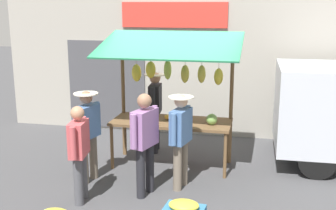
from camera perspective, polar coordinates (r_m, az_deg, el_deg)
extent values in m
plane|color=#424244|center=(8.24, 0.45, -8.01)|extent=(40.00, 40.00, 0.00)
cube|color=#9E998E|center=(9.92, 3.12, 5.80)|extent=(9.00, 0.25, 3.40)
cube|color=red|center=(9.76, 0.79, 11.89)|extent=(2.40, 0.06, 0.56)
cube|color=#47474C|center=(10.40, -8.15, 2.70)|extent=(1.90, 0.04, 2.10)
cube|color=brown|center=(7.96, 0.46, -2.28)|extent=(2.20, 0.90, 0.05)
cylinder|color=brown|center=(8.01, -7.46, -5.59)|extent=(0.06, 0.06, 0.83)
cylinder|color=brown|center=(7.59, 7.60, -6.69)|extent=(0.06, 0.06, 0.83)
cylinder|color=brown|center=(8.71, -5.73, -3.98)|extent=(0.06, 0.06, 0.83)
cylinder|color=brown|center=(8.33, 8.07, -4.88)|extent=(0.06, 0.06, 0.83)
cylinder|color=brown|center=(8.53, -5.95, 0.93)|extent=(0.07, 0.07, 2.35)
cylinder|color=brown|center=(8.13, 8.39, 0.23)|extent=(0.07, 0.07, 2.35)
cylinder|color=brown|center=(8.11, 1.07, 7.33)|extent=(2.12, 0.06, 0.06)
cube|color=#23724C|center=(7.56, 0.25, 8.03)|extent=(2.50, 1.46, 0.39)
cylinder|color=brown|center=(7.97, 6.80, 5.99)|extent=(0.01, 0.01, 0.32)
ellipsoid|color=yellow|center=(8.02, 6.73, 3.76)|extent=(0.23, 0.23, 0.31)
cylinder|color=brown|center=(8.01, 4.53, 6.25)|extent=(0.01, 0.01, 0.27)
ellipsoid|color=gold|center=(8.05, 4.49, 4.12)|extent=(0.19, 0.21, 0.34)
cylinder|color=brown|center=(8.05, 2.30, 6.31)|extent=(0.01, 0.01, 0.27)
ellipsoid|color=gold|center=(8.09, 2.28, 4.15)|extent=(0.20, 0.22, 0.34)
cylinder|color=brown|center=(8.17, -0.04, 6.69)|extent=(0.01, 0.01, 0.19)
ellipsoid|color=#B2CC4C|center=(8.21, -0.04, 4.71)|extent=(0.19, 0.19, 0.38)
cylinder|color=brown|center=(8.19, -2.33, 6.59)|extent=(0.01, 0.01, 0.22)
ellipsoid|color=yellow|center=(8.22, -2.31, 4.70)|extent=(0.23, 0.21, 0.32)
cylinder|color=brown|center=(8.32, -4.24, 6.43)|extent=(0.01, 0.01, 0.29)
ellipsoid|color=yellow|center=(8.37, -4.20, 4.27)|extent=(0.24, 0.22, 0.34)
ellipsoid|color=gold|center=(8.01, 0.11, -1.63)|extent=(0.21, 0.17, 0.10)
sphere|color=#729E4C|center=(7.72, 5.83, -1.90)|extent=(0.20, 0.20, 0.20)
cylinder|color=#232328|center=(9.03, -1.57, -3.33)|extent=(0.14, 0.14, 0.82)
cylinder|color=#232328|center=(8.77, -1.81, -3.84)|extent=(0.14, 0.14, 0.82)
cube|color=black|center=(8.72, -1.72, 0.82)|extent=(0.27, 0.52, 0.58)
cylinder|color=black|center=(9.01, -1.45, 1.39)|extent=(0.09, 0.09, 0.53)
cylinder|color=black|center=(8.42, -2.01, 0.52)|extent=(0.09, 0.09, 0.53)
sphere|color=#A87A5B|center=(8.64, -1.74, 3.62)|extent=(0.23, 0.23, 0.23)
cylinder|color=beige|center=(8.63, -1.75, 4.06)|extent=(0.43, 0.43, 0.02)
cylinder|color=#232328|center=(6.81, -3.65, -9.03)|extent=(0.14, 0.14, 0.82)
cylinder|color=#232328|center=(7.03, -2.44, -8.29)|extent=(0.14, 0.14, 0.82)
cube|color=#93669E|center=(6.69, -3.11, -3.07)|extent=(0.35, 0.54, 0.58)
cylinder|color=#93669E|center=(6.43, -4.57, -3.55)|extent=(0.09, 0.09, 0.54)
cylinder|color=#93669E|center=(6.93, -1.76, -2.26)|extent=(0.09, 0.09, 0.54)
sphere|color=#8C664C|center=(6.58, -3.16, 0.56)|extent=(0.23, 0.23, 0.23)
cylinder|color=#726656|center=(7.46, -11.08, -7.38)|extent=(0.14, 0.14, 0.78)
cylinder|color=#726656|center=(7.65, -9.89, -6.78)|extent=(0.14, 0.14, 0.78)
cube|color=#476B9E|center=(7.35, -10.70, -2.17)|extent=(0.33, 0.51, 0.56)
cylinder|color=#476B9E|center=(7.12, -12.14, -2.56)|extent=(0.09, 0.09, 0.51)
cylinder|color=#476B9E|center=(7.57, -9.35, -1.48)|extent=(0.09, 0.09, 0.51)
sphere|color=#8C664C|center=(7.25, -10.84, 0.99)|extent=(0.22, 0.22, 0.22)
cylinder|color=beige|center=(7.24, -10.86, 1.49)|extent=(0.41, 0.41, 0.02)
cylinder|color=#726656|center=(7.07, 1.27, -8.32)|extent=(0.14, 0.14, 0.79)
cylinder|color=#726656|center=(7.29, 2.09, -7.62)|extent=(0.14, 0.14, 0.79)
cube|color=#476B9E|center=(6.96, 1.72, -2.82)|extent=(0.32, 0.51, 0.56)
cylinder|color=#476B9E|center=(6.69, 0.73, -3.28)|extent=(0.09, 0.09, 0.51)
cylinder|color=#476B9E|center=(7.22, 2.64, -2.05)|extent=(0.09, 0.09, 0.51)
sphere|color=tan|center=(6.86, 1.74, 0.53)|extent=(0.22, 0.22, 0.22)
cylinder|color=beige|center=(6.84, 1.75, 1.05)|extent=(0.41, 0.41, 0.02)
cylinder|color=#4C4C51|center=(6.72, -11.82, -9.94)|extent=(0.14, 0.14, 0.75)
cylinder|color=#4C4C51|center=(6.94, -11.24, -9.14)|extent=(0.14, 0.14, 0.75)
cube|color=#BF4C51|center=(6.61, -11.78, -4.40)|extent=(0.28, 0.48, 0.53)
cylinder|color=#BF4C51|center=(6.34, -12.51, -5.00)|extent=(0.09, 0.09, 0.49)
cylinder|color=#BF4C51|center=(6.87, -11.12, -3.51)|extent=(0.09, 0.09, 0.49)
sphere|color=#A87A5B|center=(6.50, -11.95, -1.05)|extent=(0.21, 0.21, 0.21)
cube|color=black|center=(8.53, 20.20, 1.59)|extent=(1.44, 1.84, 0.68)
cylinder|color=black|center=(7.98, 19.21, -6.98)|extent=(0.66, 0.19, 0.66)
cylinder|color=black|center=(9.55, 17.93, -3.55)|extent=(0.66, 0.19, 0.66)
ellipsoid|color=yellow|center=(6.03, 2.11, -13.13)|extent=(0.42, 0.32, 0.12)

